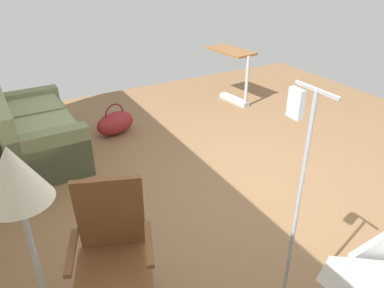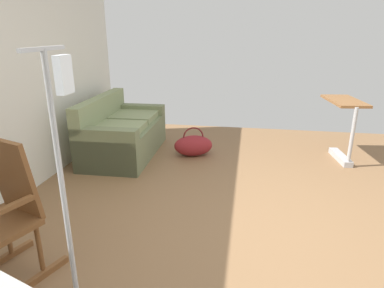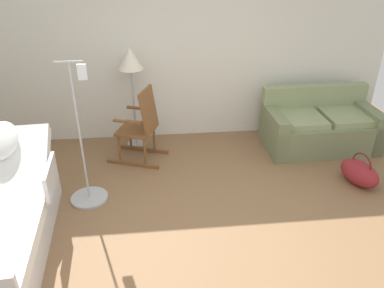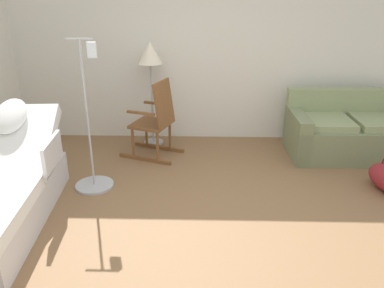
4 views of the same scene
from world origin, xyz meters
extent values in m
plane|color=olive|center=(0.00, 0.00, 0.00)|extent=(7.19, 7.19, 0.00)
cube|color=silver|center=(-1.65, 0.33, 0.63)|extent=(0.07, 0.56, 0.28)
cube|color=#737D57|center=(1.85, 1.78, 0.23)|extent=(1.62, 0.89, 0.45)
cube|color=gray|center=(1.48, 1.73, 0.49)|extent=(0.69, 0.66, 0.10)
cube|color=gray|center=(2.22, 1.75, 0.49)|extent=(0.69, 0.66, 0.10)
cube|color=gray|center=(1.84, 2.12, 0.65)|extent=(1.60, 0.20, 0.40)
cube|color=#737D57|center=(1.14, 1.76, 0.30)|extent=(0.20, 0.85, 0.60)
cube|color=#737D57|center=(2.56, 1.79, 0.30)|extent=(0.20, 0.85, 0.60)
cylinder|color=brown|center=(-0.73, 1.47, 0.25)|extent=(0.04, 0.04, 0.40)
cylinder|color=brown|center=(-0.59, 1.84, 0.25)|extent=(0.04, 0.04, 0.40)
cube|color=brown|center=(-0.83, 1.72, 0.45)|extent=(0.60, 0.61, 0.04)
cube|color=brown|center=(-0.64, 1.65, 0.75)|extent=(0.26, 0.45, 0.60)
cube|color=brown|center=(-0.93, 1.51, 0.67)|extent=(0.38, 0.17, 0.03)
cube|color=brown|center=(-0.77, 1.94, 0.67)|extent=(0.38, 0.17, 0.03)
cylinder|color=#B2B5BA|center=(-0.86, 2.14, 0.60)|extent=(0.03, 0.03, 1.15)
cone|color=silver|center=(-0.86, 2.14, 1.33)|extent=(0.34, 0.34, 0.30)
cube|color=#B2B5BA|center=(2.15, -1.31, 0.04)|extent=(0.61, 0.20, 0.08)
cylinder|color=black|center=(1.89, -1.34, 0.03)|extent=(0.07, 0.07, 0.06)
cylinder|color=black|center=(2.40, -1.28, 0.03)|extent=(0.07, 0.07, 0.06)
cylinder|color=#B2B5BA|center=(1.89, -1.34, 0.45)|extent=(0.05, 0.05, 0.74)
cube|color=brown|center=(2.29, -1.29, 0.82)|extent=(0.85, 0.50, 0.04)
ellipsoid|color=maroon|center=(1.98, 0.78, 0.15)|extent=(0.48, 0.63, 0.30)
torus|color=maroon|center=(1.98, 0.78, 0.28)|extent=(0.11, 0.29, 0.30)
cylinder|color=#B2B5BA|center=(-1.40, 0.79, 0.85)|extent=(0.02, 0.02, 1.65)
cube|color=#B2B5BA|center=(-1.40, 0.79, 1.68)|extent=(0.28, 0.02, 0.02)
cube|color=white|center=(-1.28, 0.79, 1.57)|extent=(0.09, 0.04, 0.16)
camera|label=1|loc=(-2.58, 2.12, 2.28)|focal=34.96mm
camera|label=2|loc=(-2.58, 0.03, 1.74)|focal=31.26mm
camera|label=3|loc=(-0.56, -3.03, 2.73)|focal=35.43mm
camera|label=4|loc=(-0.15, -3.20, 2.20)|focal=36.48mm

